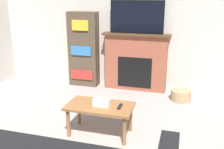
{
  "coord_description": "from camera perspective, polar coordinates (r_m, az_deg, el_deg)",
  "views": [
    {
      "loc": [
        0.97,
        -0.93,
        1.86
      ],
      "look_at": [
        -0.03,
        2.55,
        0.73
      ],
      "focal_mm": 42.0,
      "sensor_mm": 36.0,
      "label": 1
    }
  ],
  "objects": [
    {
      "name": "bookshelf",
      "position": [
        5.44,
        -6.2,
        5.44
      ],
      "size": [
        0.6,
        0.29,
        1.52
      ],
      "color": "#4C3D2D",
      "rests_on": "ground_plane"
    },
    {
      "name": "wall_back",
      "position": [
        5.21,
        5.27,
        11.55
      ],
      "size": [
        6.69,
        0.06,
        2.7
      ],
      "color": "beige",
      "rests_on": "ground_plane"
    },
    {
      "name": "tv",
      "position": [
        5.03,
        5.43,
        12.35
      ],
      "size": [
        1.01,
        0.03,
        0.62
      ],
      "color": "black",
      "rests_on": "fireplace"
    },
    {
      "name": "remote_control",
      "position": [
        3.47,
        1.72,
        -6.97
      ],
      "size": [
        0.04,
        0.15,
        0.02
      ],
      "color": "black",
      "rests_on": "coffee_table"
    },
    {
      "name": "storage_basket",
      "position": [
        4.92,
        14.75,
        -4.38
      ],
      "size": [
        0.36,
        0.36,
        0.19
      ],
      "color": "tan",
      "rests_on": "ground_plane"
    },
    {
      "name": "coffee_table",
      "position": [
        3.56,
        -2.67,
        -7.64
      ],
      "size": [
        0.89,
        0.5,
        0.43
      ],
      "color": "brown",
      "rests_on": "ground_plane"
    },
    {
      "name": "tissue_box",
      "position": [
        3.5,
        -2.23,
        -6.03
      ],
      "size": [
        0.22,
        0.12,
        0.1
      ],
      "color": "white",
      "rests_on": "coffee_table"
    },
    {
      "name": "fireplace",
      "position": [
        5.19,
        5.2,
        2.78
      ],
      "size": [
        1.31,
        0.28,
        1.13
      ],
      "color": "brown",
      "rests_on": "ground_plane"
    }
  ]
}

